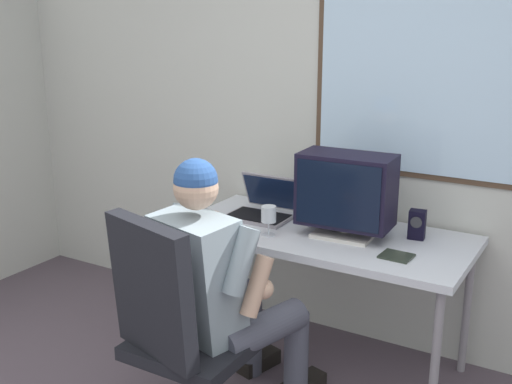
# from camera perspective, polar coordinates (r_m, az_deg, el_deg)

# --- Properties ---
(wall_rear) EXTENTS (5.47, 0.08, 2.51)m
(wall_rear) POSITION_cam_1_polar(r_m,az_deg,el_deg) (3.44, 13.26, 5.92)
(wall_rear) COLOR beige
(wall_rear) RESTS_ON ground
(desk) EXTENTS (1.50, 0.71, 0.75)m
(desk) POSITION_cam_1_polar(r_m,az_deg,el_deg) (3.30, 5.99, -4.51)
(desk) COLOR gray
(desk) RESTS_ON ground
(office_chair) EXTENTS (0.57, 0.61, 1.05)m
(office_chair) POSITION_cam_1_polar(r_m,az_deg,el_deg) (2.75, -7.41, -11.46)
(office_chair) COLOR black
(office_chair) RESTS_ON ground
(person_seated) EXTENTS (0.64, 0.85, 1.26)m
(person_seated) POSITION_cam_1_polar(r_m,az_deg,el_deg) (2.88, -3.11, -8.42)
(person_seated) COLOR #464856
(person_seated) RESTS_ON ground
(crt_monitor) EXTENTS (0.47, 0.27, 0.42)m
(crt_monitor) POSITION_cam_1_polar(r_m,az_deg,el_deg) (3.17, 8.10, 0.08)
(crt_monitor) COLOR beige
(crt_monitor) RESTS_ON desk
(laptop) EXTENTS (0.35, 0.32, 0.22)m
(laptop) POSITION_cam_1_polar(r_m,az_deg,el_deg) (3.51, 0.78, -1.20)
(laptop) COLOR gray
(laptop) RESTS_ON desk
(wine_glass) EXTENTS (0.08, 0.08, 0.15)m
(wine_glass) POSITION_cam_1_polar(r_m,az_deg,el_deg) (3.18, 1.15, -2.16)
(wine_glass) COLOR silver
(wine_glass) RESTS_ON desk
(desk_speaker) EXTENTS (0.09, 0.08, 0.15)m
(desk_speaker) POSITION_cam_1_polar(r_m,az_deg,el_deg) (3.24, 14.28, -2.85)
(desk_speaker) COLOR black
(desk_speaker) RESTS_ON desk
(cd_case) EXTENTS (0.15, 0.13, 0.01)m
(cd_case) POSITION_cam_1_polar(r_m,az_deg,el_deg) (3.00, 12.52, -5.64)
(cd_case) COLOR #272F25
(cd_case) RESTS_ON desk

